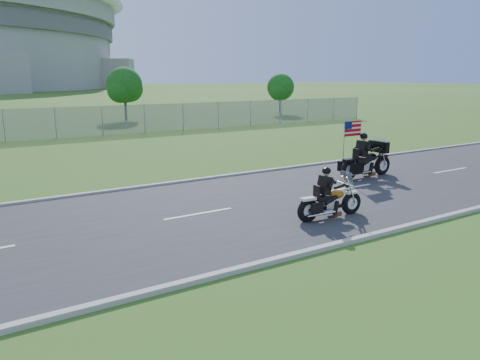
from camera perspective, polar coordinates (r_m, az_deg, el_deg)
ground at (r=14.72m, az=1.92°, el=-3.09°), size 420.00×420.00×0.00m
road at (r=14.71m, az=1.92°, el=-3.02°), size 120.00×8.00×0.04m
curb_north at (r=18.10m, az=-5.27°, el=0.02°), size 120.00×0.18×0.12m
curb_south at (r=11.73m, az=13.14°, el=-7.32°), size 120.00×0.18×0.12m
fence at (r=32.01m, az=-26.85°, el=5.93°), size 60.00×0.03×2.00m
tree_fence_near at (r=44.06m, az=-13.87°, el=10.96°), size 3.52×3.28×4.75m
tree_fence_far at (r=49.82m, az=4.98°, el=11.04°), size 3.08×2.87×4.20m
motorcycle_lead at (r=13.45m, az=10.83°, el=-2.70°), size 2.26×0.60×1.52m
motorcycle_follow at (r=19.14m, az=15.11°, el=2.06°), size 2.71×0.89×2.26m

